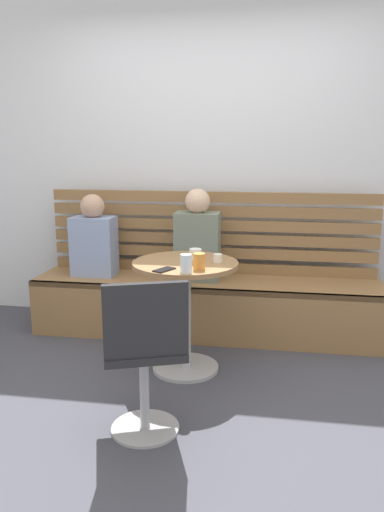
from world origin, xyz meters
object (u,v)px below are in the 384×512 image
Objects in this scene: booth_bench at (206,307)px; cup_tumbler_orange at (199,262)px; person_adult at (197,240)px; person_child_left at (94,240)px; cafe_table at (185,295)px; cup_espresso_small at (218,258)px; cup_ceramic_white at (196,254)px; phone_on_table at (164,270)px; cup_water_clear at (186,264)px; white_chair at (145,352)px.

booth_bench is 27.00× the size of cup_tumbler_orange.
person_child_left is at bearing 179.54° from person_adult.
cafe_table is 13.21× the size of cup_espresso_small.
cup_ceramic_white reaches higher than cafe_table.
person_adult reaches higher than cafe_table.
phone_on_table is at bearing -109.66° from cafe_table.
cup_water_clear is 0.15m from phone_on_table.
phone_on_table is (-0.06, -0.92, -0.01)m from person_adult.
cup_tumbler_orange is at bearing -137.96° from phone_on_table.
cafe_table is 0.72m from person_adult.
cup_water_clear reaches higher than cup_espresso_small.
white_chair is 1.52m from person_adult.
white_chair is 1.20× the size of person_adult.
booth_bench is at bearing 90.87° from cup_ceramic_white.
cup_espresso_small is (1.07, -0.67, 0.04)m from person_child_left.
person_adult reaches higher than white_chair.
phone_on_table is at bearing -98.16° from booth_bench.
cup_tumbler_orange reaches higher than booth_bench.
cup_espresso_small is (0.21, 0.01, 0.25)m from cafe_table.
cup_tumbler_orange is 0.91× the size of cup_water_clear.
phone_on_table is at bearing -139.15° from cup_espresso_small.
person_child_left reaches higher than cafe_table.
person_adult is at bearing 88.50° from white_chair.
cup_ceramic_white is at bearing 82.53° from white_chair.
person_child_left reaches higher than white_chair.
white_chair is at bearing -97.47° from cup_ceramic_white.
person_adult is (0.04, 1.49, 0.29)m from white_chair.
cup_tumbler_orange is at bearing -113.67° from cup_espresso_small.
cafe_table is at bearing -87.94° from person_adult.
cup_espresso_small is at bearing -32.16° from person_child_left.
cup_water_clear is at bearing -89.49° from booth_bench.
white_chair is 0.64m from cup_water_clear.
white_chair is 15.18× the size of cup_espresso_small.
person_adult is at bearing 99.28° from cup_tumbler_orange.
person_adult is at bearing 170.53° from booth_bench.
white_chair is 10.63× the size of cup_ceramic_white.
booth_bench is at bearing 90.51° from cup_water_clear.
white_chair reaches higher than phone_on_table.
cup_water_clear is (0.92, -0.96, 0.07)m from person_child_left.
cafe_table is 7.40× the size of cup_tumbler_orange.
phone_on_table is (0.78, -0.93, 0.02)m from person_child_left.
booth_bench is 1.04m from person_child_left.
person_child_left is (-0.80, 1.50, 0.26)m from white_chair.
person_adult is 12.64× the size of cup_espresso_small.
booth_bench is 33.75× the size of cup_ceramic_white.
person_child_left is 8.16× the size of cup_ceramic_white.
cup_tumbler_orange is 1.79× the size of cup_espresso_small.
booth_bench is at bearing 94.87° from cup_tumbler_orange.
cup_ceramic_white is (0.08, -0.60, 0.02)m from person_adult.
phone_on_table is (-0.02, 0.57, 0.28)m from white_chair.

